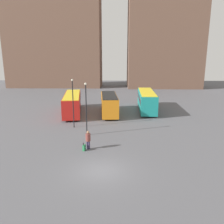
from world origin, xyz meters
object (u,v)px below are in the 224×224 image
Objects in this scene: bus_1 at (109,103)px; lamp_post_0 at (73,100)px; bus_0 at (72,103)px; bus_2 at (147,100)px; lamp_post_1 at (86,105)px; traveler at (88,138)px; suitcase at (84,148)px.

lamp_post_0 reaches higher than bus_1.
bus_1 is at bearing -103.12° from bus_0.
bus_1 is 0.85× the size of bus_2.
bus_2 is (6.42, 2.68, 0.12)m from bus_1.
bus_2 is 15.97m from lamp_post_1.
traveler is at bearing -68.36° from lamp_post_0.
suitcase is at bearing 151.06° from traveler.
bus_1 reaches higher than suitcase.
traveler is 0.96m from suitcase.
bus_1 is at bearing 8.95° from traveler.
suitcase is (-1.79, -15.23, -1.40)m from bus_1.
lamp_post_0 is (1.82, -8.13, 1.93)m from bus_0.
suitcase is at bearing -173.75° from bus_0.
lamp_post_1 is at bearing -54.64° from lamp_post_0.
bus_2 is 13.49× the size of suitcase.
bus_2 is (12.51, 2.25, 0.09)m from bus_0.
lamp_post_0 is at bearing 36.11° from traveler.
bus_0 is 8.55m from lamp_post_0.
bus_1 is 6.96m from bus_2.
lamp_post_1 is at bearing 163.61° from bus_1.
bus_0 is 12.71m from bus_2.
suitcase is 0.13× the size of lamp_post_0.
bus_2 is at bearing 44.14° from lamp_post_0.
bus_0 is at bearing 109.47° from lamp_post_1.
traveler is (-1.44, -14.85, -0.59)m from bus_1.
bus_1 is (6.09, -0.43, -0.03)m from bus_0.
bus_2 is at bearing -72.31° from bus_1.
bus_0 is at bearing 81.06° from bus_1.
traveler reaches higher than suitcase.
lamp_post_0 reaches higher than bus_2.
bus_1 is 5.16× the size of traveler.
lamp_post_0 is (-2.84, 7.15, 2.55)m from traveler.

